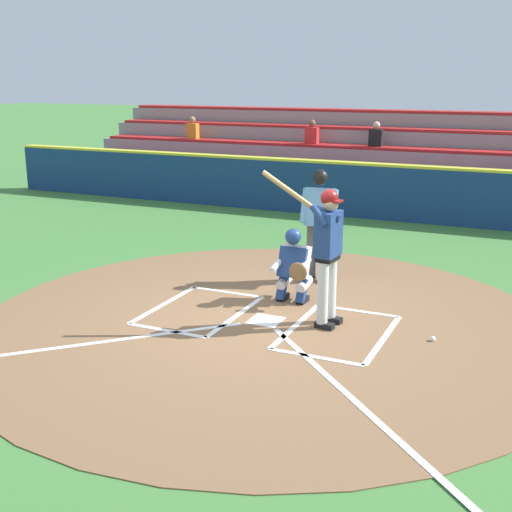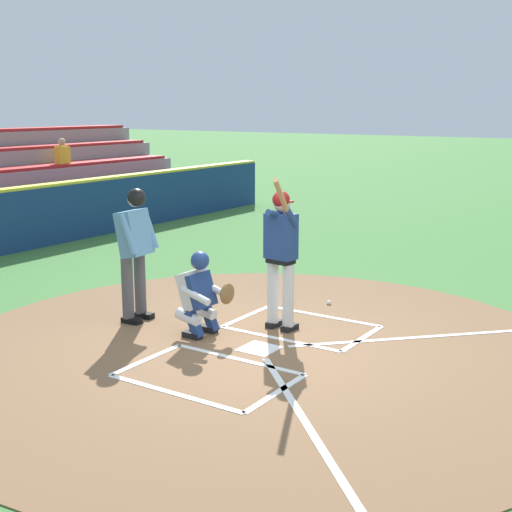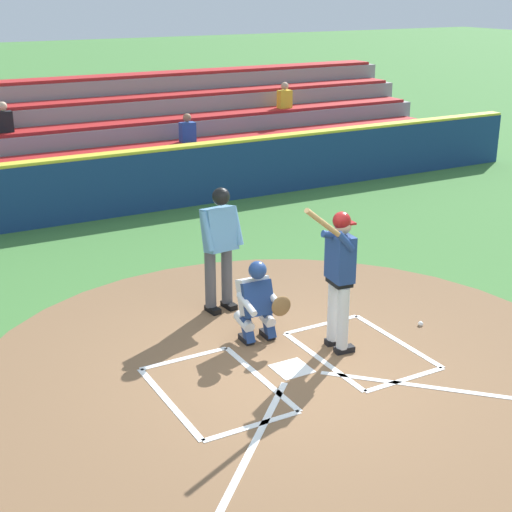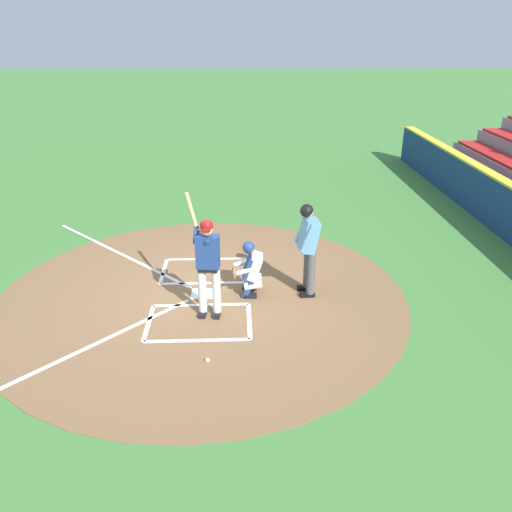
# 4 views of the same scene
# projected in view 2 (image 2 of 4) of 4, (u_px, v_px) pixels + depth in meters

# --- Properties ---
(ground_plane) EXTENTS (120.00, 120.00, 0.00)m
(ground_plane) POSITION_uv_depth(u_px,v_px,m) (259.00, 350.00, 8.70)
(ground_plane) COLOR #427A38
(dirt_circle) EXTENTS (8.00, 8.00, 0.01)m
(dirt_circle) POSITION_uv_depth(u_px,v_px,m) (259.00, 349.00, 8.70)
(dirt_circle) COLOR brown
(dirt_circle) RESTS_ON ground
(home_plate_and_chalk) EXTENTS (7.93, 4.91, 0.01)m
(home_plate_and_chalk) POSITION_uv_depth(u_px,v_px,m) (322.00, 362.00, 8.22)
(home_plate_and_chalk) COLOR white
(home_plate_and_chalk) RESTS_ON dirt_circle
(batter) EXTENTS (0.99, 0.64, 2.13)m
(batter) POSITION_uv_depth(u_px,v_px,m) (281.00, 250.00, 9.22)
(batter) COLOR silver
(batter) RESTS_ON ground
(catcher) EXTENTS (0.59, 0.61, 1.13)m
(catcher) POSITION_uv_depth(u_px,v_px,m) (200.00, 292.00, 9.12)
(catcher) COLOR black
(catcher) RESTS_ON ground
(plate_umpire) EXTENTS (0.60, 0.45, 1.86)m
(plate_umpire) POSITION_uv_depth(u_px,v_px,m) (135.00, 246.00, 9.62)
(plate_umpire) COLOR #4C4C51
(plate_umpire) RESTS_ON ground
(baseball) EXTENTS (0.07, 0.07, 0.07)m
(baseball) POSITION_uv_depth(u_px,v_px,m) (329.00, 303.00, 10.63)
(baseball) COLOR white
(baseball) RESTS_ON ground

